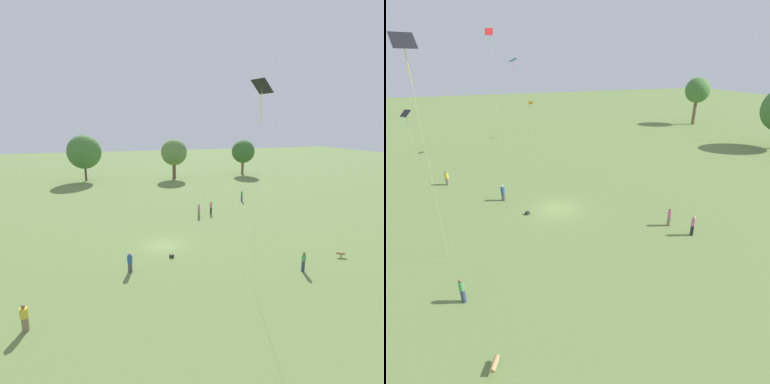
{
  "view_description": "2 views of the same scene",
  "coord_description": "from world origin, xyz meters",
  "views": [
    {
      "loc": [
        -5.74,
        -28.68,
        12.14
      ],
      "look_at": [
        3.74,
        2.37,
        4.91
      ],
      "focal_mm": 28.0,
      "sensor_mm": 36.0,
      "label": 1
    },
    {
      "loc": [
        25.86,
        -7.33,
        13.57
      ],
      "look_at": [
        5.28,
        0.22,
        4.0
      ],
      "focal_mm": 28.0,
      "sensor_mm": 36.0,
      "label": 2
    }
  ],
  "objects": [
    {
      "name": "person_2",
      "position": [
        8.63,
        9.28,
        0.95
      ],
      "size": [
        0.45,
        0.45,
        1.86
      ],
      "rotation": [
        0.0,
        0.0,
        4.1
      ],
      "color": "#232328",
      "rests_on": "ground_plane"
    },
    {
      "name": "ground_plane",
      "position": [
        0.0,
        0.0,
        0.0
      ],
      "size": [
        240.0,
        240.0,
        0.0
      ],
      "primitive_type": "plane",
      "color": "olive"
    },
    {
      "name": "kite_3",
      "position": [
        4.79,
        -10.1,
        14.24
      ],
      "size": [
        1.26,
        1.48,
        15.12
      ],
      "rotation": [
        0.0,
        0.0,
        1.07
      ],
      "color": "black",
      "rests_on": "ground_plane"
    },
    {
      "name": "person_3",
      "position": [
        10.15,
        -9.02,
        0.88
      ],
      "size": [
        0.42,
        0.42,
        1.73
      ],
      "rotation": [
        0.0,
        0.0,
        1.27
      ],
      "color": "#333D5B",
      "rests_on": "ground_plane"
    },
    {
      "name": "kite_0",
      "position": [
        -22.06,
        0.21,
        13.36
      ],
      "size": [
        1.54,
        1.5,
        14.05
      ],
      "rotation": [
        0.0,
        0.0,
        4.96
      ],
      "color": "blue",
      "rests_on": "ground_plane"
    },
    {
      "name": "person_1",
      "position": [
        -3.94,
        -4.82,
        0.87
      ],
      "size": [
        0.44,
        0.44,
        1.76
      ],
      "rotation": [
        0.0,
        0.0,
        4.69
      ],
      "color": "#4C4C51",
      "rests_on": "ground_plane"
    },
    {
      "name": "dog_0",
      "position": [
        15.3,
        -7.67,
        0.36
      ],
      "size": [
        0.82,
        0.53,
        0.51
      ],
      "rotation": [
        0.0,
        0.0,
        1.13
      ],
      "color": "tan",
      "rests_on": "ground_plane"
    },
    {
      "name": "kite_4",
      "position": [
        -17.22,
        -14.42,
        7.5
      ],
      "size": [
        1.47,
        1.46,
        8.05
      ],
      "rotation": [
        0.0,
        0.0,
        6.28
      ],
      "color": "black",
      "rests_on": "ground_plane"
    },
    {
      "name": "picnic_bag_0",
      "position": [
        0.08,
        -3.08,
        0.14
      ],
      "size": [
        0.43,
        0.43,
        0.28
      ],
      "rotation": [
        0.0,
        0.0,
        0.46
      ],
      "color": "#262628",
      "rests_on": "ground_plane"
    },
    {
      "name": "person_0",
      "position": [
        -10.74,
        -10.54,
        0.84
      ],
      "size": [
        0.66,
        0.66,
        1.72
      ],
      "rotation": [
        0.0,
        0.0,
        1.02
      ],
      "color": "#847056",
      "rests_on": "ground_plane"
    },
    {
      "name": "kite_1",
      "position": [
        -23.71,
        -2.68,
        16.8
      ],
      "size": [
        0.95,
        1.27,
        17.95
      ],
      "rotation": [
        0.0,
        0.0,
        0.51
      ],
      "color": "red",
      "rests_on": "ground_plane"
    },
    {
      "name": "tree_0",
      "position": [
        -31.59,
        42.57,
        7.55
      ],
      "size": [
        5.48,
        5.48,
        10.38
      ],
      "color": "brown",
      "rests_on": "ground_plane"
    },
    {
      "name": "kite_2",
      "position": [
        -30.97,
        4.2,
        6.41
      ],
      "size": [
        0.76,
        0.92,
        6.89
      ],
      "rotation": [
        0.0,
        0.0,
        4.04
      ],
      "color": "orange",
      "rests_on": "ground_plane"
    },
    {
      "name": "person_5",
      "position": [
        6.57,
        8.43,
        0.85
      ],
      "size": [
        0.46,
        0.46,
        1.7
      ],
      "rotation": [
        0.0,
        0.0,
        5.89
      ],
      "color": "#847056",
      "rests_on": "ground_plane"
    }
  ]
}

